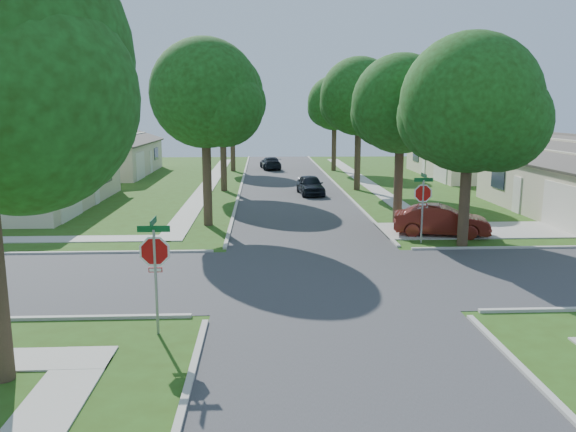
# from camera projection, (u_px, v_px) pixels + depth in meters

# --- Properties ---
(ground) EXTENTS (100.00, 100.00, 0.00)m
(ground) POSITION_uv_depth(u_px,v_px,m) (323.00, 277.00, 19.04)
(ground) COLOR #2D4A14
(ground) RESTS_ON ground
(road_ns) EXTENTS (7.00, 100.00, 0.02)m
(road_ns) POSITION_uv_depth(u_px,v_px,m) (323.00, 277.00, 19.04)
(road_ns) COLOR #333335
(road_ns) RESTS_ON ground
(sidewalk_ne) EXTENTS (1.20, 40.00, 0.04)m
(sidewalk_ne) POSITION_uv_depth(u_px,v_px,m) (364.00, 181.00, 44.83)
(sidewalk_ne) COLOR #9E9B91
(sidewalk_ne) RESTS_ON ground
(sidewalk_nw) EXTENTS (1.20, 40.00, 0.04)m
(sidewalk_nw) POSITION_uv_depth(u_px,v_px,m) (210.00, 182.00, 44.27)
(sidewalk_nw) COLOR #9E9B91
(sidewalk_nw) RESTS_ON ground
(driveway) EXTENTS (8.80, 3.60, 0.05)m
(driveway) POSITION_uv_depth(u_px,v_px,m) (474.00, 230.00, 26.36)
(driveway) COLOR #9E9B91
(driveway) RESTS_ON ground
(stop_sign_sw) EXTENTS (1.05, 0.80, 2.98)m
(stop_sign_sw) POSITION_uv_depth(u_px,v_px,m) (155.00, 256.00, 13.83)
(stop_sign_sw) COLOR gray
(stop_sign_sw) RESTS_ON ground
(stop_sign_ne) EXTENTS (1.05, 0.80, 2.98)m
(stop_sign_ne) POSITION_uv_depth(u_px,v_px,m) (423.00, 196.00, 23.49)
(stop_sign_ne) COLOR gray
(stop_sign_ne) RESTS_ON ground
(tree_e_near) EXTENTS (4.97, 4.80, 8.28)m
(tree_e_near) POSITION_uv_depth(u_px,v_px,m) (402.00, 109.00, 27.05)
(tree_e_near) COLOR #38281C
(tree_e_near) RESTS_ON ground
(tree_e_mid) EXTENTS (5.59, 5.40, 9.21)m
(tree_e_mid) POSITION_uv_depth(u_px,v_px,m) (360.00, 100.00, 38.71)
(tree_e_mid) COLOR #38281C
(tree_e_mid) RESTS_ON ground
(tree_e_far) EXTENTS (5.17, 5.00, 8.72)m
(tree_e_far) POSITION_uv_depth(u_px,v_px,m) (335.00, 106.00, 51.52)
(tree_e_far) COLOR #38281C
(tree_e_far) RESTS_ON ground
(tree_w_near) EXTENTS (5.38, 5.20, 8.97)m
(tree_w_near) POSITION_uv_depth(u_px,v_px,m) (206.00, 99.00, 26.53)
(tree_w_near) COLOR #38281C
(tree_w_near) RESTS_ON ground
(tree_w_mid) EXTENTS (5.80, 5.60, 9.56)m
(tree_w_mid) POSITION_uv_depth(u_px,v_px,m) (223.00, 97.00, 38.23)
(tree_w_mid) COLOR #38281C
(tree_w_mid) RESTS_ON ground
(tree_w_far) EXTENTS (4.76, 4.60, 8.04)m
(tree_w_far) POSITION_uv_depth(u_px,v_px,m) (233.00, 111.00, 51.18)
(tree_w_far) COLOR #38281C
(tree_w_far) RESTS_ON ground
(tree_ne_corner) EXTENTS (5.80, 5.60, 8.66)m
(tree_ne_corner) POSITION_uv_depth(u_px,v_px,m) (471.00, 110.00, 22.42)
(tree_ne_corner) COLOR #38281C
(tree_ne_corner) RESTS_ON ground
(house_ne_far) EXTENTS (8.42, 13.60, 4.23)m
(house_ne_far) POSITION_uv_depth(u_px,v_px,m) (472.00, 158.00, 47.95)
(house_ne_far) COLOR beige
(house_ne_far) RESTS_ON ground
(house_nw_near) EXTENTS (8.42, 13.60, 4.23)m
(house_nw_near) POSITION_uv_depth(u_px,v_px,m) (23.00, 181.00, 32.74)
(house_nw_near) COLOR beige
(house_nw_near) RESTS_ON ground
(house_nw_far) EXTENTS (8.42, 13.60, 4.23)m
(house_nw_far) POSITION_uv_depth(u_px,v_px,m) (103.00, 157.00, 49.42)
(house_nw_far) COLOR beige
(house_nw_far) RESTS_ON ground
(car_driveway) EXTENTS (4.41, 2.38, 1.38)m
(car_driveway) POSITION_uv_depth(u_px,v_px,m) (441.00, 221.00, 25.20)
(car_driveway) COLOR maroon
(car_driveway) RESTS_ON ground
(car_curb_east) EXTENTS (1.85, 3.94, 1.30)m
(car_curb_east) POSITION_uv_depth(u_px,v_px,m) (310.00, 185.00, 37.50)
(car_curb_east) COLOR black
(car_curb_east) RESTS_ON ground
(car_curb_west) EXTENTS (2.18, 4.30, 1.20)m
(car_curb_west) POSITION_uv_depth(u_px,v_px,m) (271.00, 163.00, 53.59)
(car_curb_west) COLOR black
(car_curb_west) RESTS_ON ground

